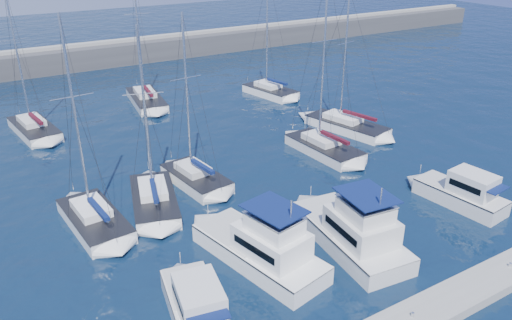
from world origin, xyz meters
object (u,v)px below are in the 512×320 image
motor_yacht_stbd_inner (354,232)px  sailboat_mid_e (346,126)px  sailboat_back_c (270,91)px  sailboat_mid_b (154,200)px  sailboat_mid_c (196,178)px  sailboat_mid_d (324,147)px  sailboat_mid_a (95,220)px  sailboat_back_a (34,129)px  motor_yacht_stbd_outer (463,194)px  motor_yacht_port_inner (263,249)px  sailboat_back_b (146,99)px  motor_yacht_port_outer (197,309)px

motor_yacht_stbd_inner → sailboat_mid_e: (13.14, 16.08, -0.63)m
sailboat_mid_e → sailboat_back_c: size_ratio=0.96×
sailboat_mid_b → sailboat_mid_e: (22.07, 4.55, -0.00)m
sailboat_mid_c → sailboat_mid_d: bearing=-9.1°
sailboat_mid_a → sailboat_back_a: sailboat_back_a is taller
sailboat_mid_b → sailboat_back_c: 28.59m
motor_yacht_stbd_outer → sailboat_back_a: (-24.49, 31.36, -0.42)m
sailboat_mid_d → sailboat_back_c: 18.02m
sailboat_mid_a → sailboat_back_c: sailboat_mid_a is taller
motor_yacht_stbd_inner → sailboat_mid_d: (7.67, 12.75, -0.59)m
motor_yacht_stbd_outer → sailboat_mid_e: size_ratio=0.48×
sailboat_mid_d → sailboat_back_a: 28.57m
motor_yacht_port_inner → sailboat_back_c: 34.12m
sailboat_back_c → motor_yacht_port_inner: bearing=-134.7°
motor_yacht_stbd_outer → sailboat_mid_d: size_ratio=0.42×
sailboat_back_a → sailboat_mid_b: bearing=-83.4°
sailboat_mid_d → sailboat_back_a: size_ratio=1.09×
sailboat_mid_d → sailboat_back_b: 23.64m
motor_yacht_stbd_inner → sailboat_mid_d: sailboat_mid_d is taller
motor_yacht_stbd_inner → sailboat_mid_b: size_ratio=0.70×
motor_yacht_stbd_inner → sailboat_back_c: (12.90, 29.99, -0.60)m
motor_yacht_stbd_outer → sailboat_mid_e: 16.30m
motor_yacht_stbd_inner → motor_yacht_port_inner: bearing=172.0°
sailboat_back_c → sailboat_mid_e: bearing=-100.5°
sailboat_mid_d → sailboat_back_b: (-8.90, 21.91, -0.01)m
motor_yacht_port_inner → sailboat_mid_c: bearing=73.6°
sailboat_mid_e → sailboat_back_a: (-27.15, 15.28, 0.01)m
sailboat_back_a → sailboat_mid_d: bearing=-48.4°
motor_yacht_port_outer → sailboat_back_a: bearing=105.2°
sailboat_mid_b → motor_yacht_port_inner: bearing=-57.5°
sailboat_mid_e → sailboat_back_b: bearing=113.9°
motor_yacht_port_inner → sailboat_mid_d: sailboat_mid_d is taller
motor_yacht_port_outer → sailboat_mid_b: (2.36, 12.58, -0.43)m
motor_yacht_stbd_outer → motor_yacht_port_outer: bearing=176.5°
motor_yacht_port_inner → motor_yacht_port_outer: bearing=-167.2°
sailboat_mid_b → sailboat_mid_c: size_ratio=0.98×
sailboat_mid_a → sailboat_mid_e: (26.52, 5.09, -0.02)m
sailboat_back_c → motor_yacht_stbd_inner: bearing=-124.8°
sailboat_back_a → motor_yacht_stbd_inner: bearing=-73.7°
sailboat_mid_a → sailboat_mid_d: size_ratio=0.90×
sailboat_mid_c → sailboat_mid_e: (17.98, 2.90, -0.02)m
sailboat_mid_c → sailboat_back_b: bearing=73.3°
motor_yacht_port_inner → motor_yacht_stbd_outer: (16.28, -1.45, -0.19)m
motor_yacht_port_inner → sailboat_mid_a: (-7.58, 9.53, -0.60)m
motor_yacht_port_outer → motor_yacht_port_inner: 6.04m
motor_yacht_stbd_outer → sailboat_back_b: 36.58m
sailboat_mid_b → sailboat_back_b: (7.70, 23.13, 0.02)m
motor_yacht_port_outer → sailboat_mid_b: sailboat_mid_b is taller
sailboat_mid_b → sailboat_mid_d: bearing=19.4°
sailboat_mid_b → sailboat_back_a: bearing=119.6°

